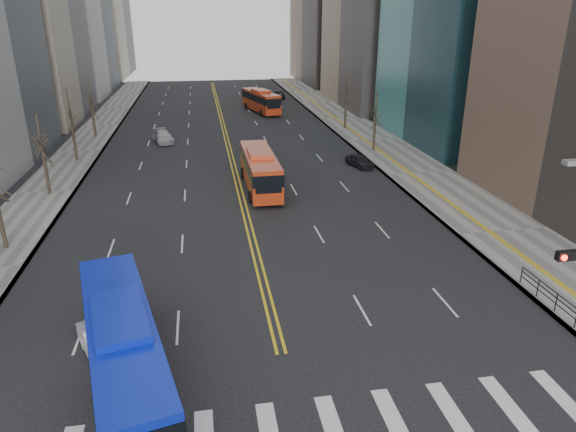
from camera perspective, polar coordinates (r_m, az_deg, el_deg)
The scene contains 12 objects.
sidewalk_right at distance 64.08m, azimuth 9.32°, elevation 8.38°, with size 7.00×130.00×0.15m, color slate.
sidewalk_left at distance 62.23m, azimuth -22.10°, elevation 6.69°, with size 5.00×130.00×0.15m, color slate.
centerline at distance 70.57m, azimuth -7.15°, elevation 9.63°, with size 0.55×100.00×0.01m.
pedestrian_railing at distance 29.68m, azimuth 27.68°, elevation -8.23°, with size 0.06×6.06×1.02m.
street_trees at distance 49.68m, azimuth -14.57°, elevation 9.87°, with size 35.20×47.20×7.60m.
blue_bus at distance 22.24m, azimuth -17.82°, elevation -13.84°, with size 5.25×12.22×3.48m.
red_bus_near at distance 44.77m, azimuth -3.14°, elevation 5.38°, with size 2.80×10.77×3.42m.
red_bus_far at distance 82.07m, azimuth -3.04°, elevation 12.79°, with size 5.02×11.21×3.47m.
car_white at distance 24.80m, azimuth -19.83°, elevation -13.32°, with size 1.42×4.09×1.35m, color white.
car_dark_mid at distance 52.26m, azimuth 7.95°, elevation 6.10°, with size 1.48×3.67×1.25m, color black.
car_silver at distance 63.82m, azimuth -13.72°, elevation 8.56°, with size 1.93×4.75×1.38m, color #A0A0A5.
car_dark_far at distance 96.52m, azimuth -1.03°, elevation 13.35°, with size 2.17×4.70×1.30m, color black.
Camera 1 is at (-2.94, -14.04, 14.31)m, focal length 32.00 mm.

